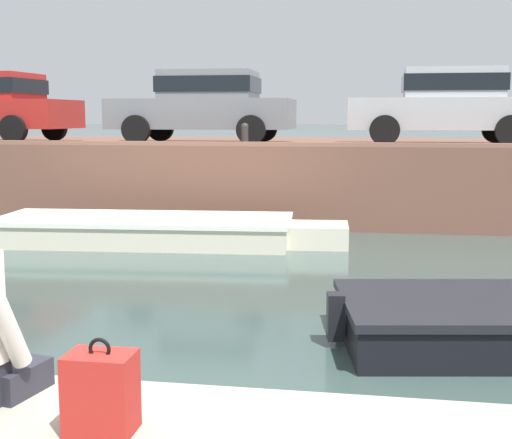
# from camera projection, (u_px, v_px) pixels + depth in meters

# --- Properties ---
(ground_plane) EXTENTS (400.00, 400.00, 0.00)m
(ground_plane) POSITION_uv_depth(u_px,v_px,m) (313.00, 299.00, 8.64)
(ground_plane) COLOR #384C47
(far_quay_wall) EXTENTS (60.00, 6.00, 1.63)m
(far_quay_wall) POSITION_uv_depth(u_px,v_px,m) (344.00, 177.00, 16.48)
(far_quay_wall) COLOR brown
(far_quay_wall) RESTS_ON ground
(far_wall_coping) EXTENTS (60.00, 0.24, 0.08)m
(far_wall_coping) POSITION_uv_depth(u_px,v_px,m) (338.00, 144.00, 13.55)
(far_wall_coping) COLOR #925F4C
(far_wall_coping) RESTS_ON far_quay_wall
(boat_moored_west_cream) EXTENTS (6.18, 2.19, 0.46)m
(boat_moored_west_cream) POSITION_uv_depth(u_px,v_px,m) (158.00, 230.00, 12.41)
(boat_moored_west_cream) COLOR silver
(boat_moored_west_cream) RESTS_ON ground
(car_left_inner_grey) EXTENTS (3.94, 1.96, 1.54)m
(car_left_inner_grey) POSITION_uv_depth(u_px,v_px,m) (205.00, 104.00, 15.45)
(car_left_inner_grey) COLOR slate
(car_left_inner_grey) RESTS_ON far_quay_wall
(car_centre_silver) EXTENTS (3.86, 1.91, 1.54)m
(car_centre_silver) POSITION_uv_depth(u_px,v_px,m) (447.00, 103.00, 14.61)
(car_centre_silver) COLOR #B7BABC
(car_centre_silver) RESTS_ON far_quay_wall
(mooring_bollard_mid) EXTENTS (0.15, 0.15, 0.45)m
(mooring_bollard_mid) POSITION_uv_depth(u_px,v_px,m) (245.00, 133.00, 13.95)
(mooring_bollard_mid) COLOR #2D2B28
(mooring_bollard_mid) RESTS_ON far_quay_wall
(backpack_on_ledge) EXTENTS (0.28, 0.24, 0.41)m
(backpack_on_ledge) POSITION_uv_depth(u_px,v_px,m) (102.00, 393.00, 2.97)
(backpack_on_ledge) COLOR #A5231E
(backpack_on_ledge) RESTS_ON near_quay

